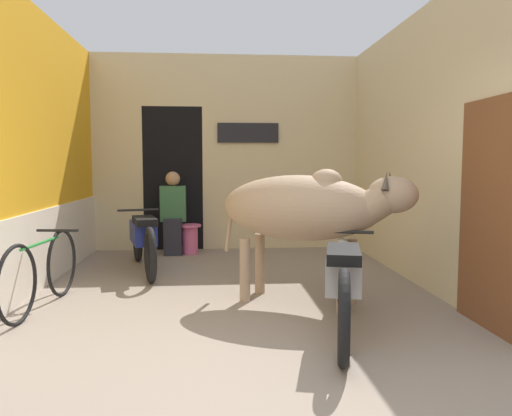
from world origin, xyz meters
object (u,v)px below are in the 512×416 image
Objects in this scene: cow at (306,209)px; plastic_stool at (190,238)px; shopkeeper_seated at (173,210)px; motorcycle_near at (343,279)px; motorcycle_far at (143,237)px; bicycle at (42,272)px.

plastic_stool is at bearing 114.28° from cow.
motorcycle_near is at bearing -65.66° from shopkeeper_seated.
shopkeeper_seated reaches higher than motorcycle_far.
motorcycle_near is at bearing -52.06° from motorcycle_far.
shopkeeper_seated reaches higher than bicycle.
plastic_stool is at bearing 65.80° from motorcycle_far.
bicycle is at bearing 179.53° from cow.
cow is 1.52× the size of shopkeeper_seated.
motorcycle_far is 1.20× the size of bicycle.
plastic_stool is (-1.33, 2.96, -0.73)m from cow.
shopkeeper_seated reaches higher than motorcycle_near.
motorcycle_far is 1.30m from shopkeeper_seated.
bicycle is 3.13m from shopkeeper_seated.
motorcycle_far is at bearing -103.44° from shopkeeper_seated.
cow is 2.70m from bicycle.
bicycle is at bearing -109.53° from shopkeeper_seated.
motorcycle_far is at bearing 66.28° from bicycle.
shopkeeper_seated is (-1.75, 3.86, 0.24)m from motorcycle_near.
motorcycle_far is (-1.89, 1.72, -0.53)m from cow.
bicycle is (-0.75, -1.70, -0.08)m from motorcycle_far.
shopkeeper_seated reaches higher than plastic_stool.
shopkeeper_seated is at bearing 114.34° from motorcycle_near.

